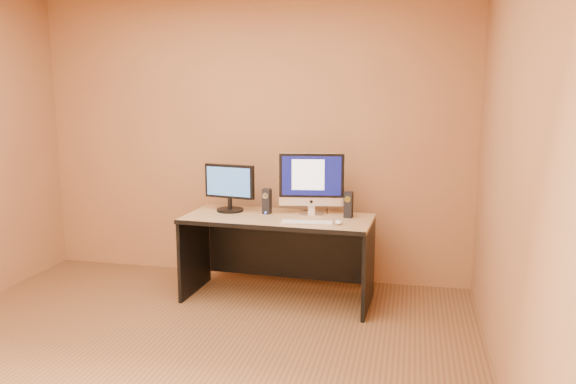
# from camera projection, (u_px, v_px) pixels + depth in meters

# --- Properties ---
(floor) EXTENTS (4.00, 4.00, 0.00)m
(floor) POSITION_uv_depth(u_px,v_px,m) (161.00, 376.00, 3.43)
(floor) COLOR brown
(floor) RESTS_ON ground
(walls) EXTENTS (4.00, 4.00, 2.60)m
(walls) POSITION_uv_depth(u_px,v_px,m) (152.00, 165.00, 3.20)
(walls) COLOR #9A6A3E
(walls) RESTS_ON ground
(desk) EXTENTS (1.55, 0.73, 0.71)m
(desk) POSITION_uv_depth(u_px,v_px,m) (278.00, 258.00, 4.64)
(desk) COLOR tan
(desk) RESTS_ON ground
(imac) EXTENTS (0.57, 0.28, 0.52)m
(imac) POSITION_uv_depth(u_px,v_px,m) (311.00, 183.00, 4.61)
(imac) COLOR silver
(imac) RESTS_ON desk
(second_monitor) EXTENTS (0.49, 0.30, 0.40)m
(second_monitor) POSITION_uv_depth(u_px,v_px,m) (230.00, 188.00, 4.76)
(second_monitor) COLOR black
(second_monitor) RESTS_ON desk
(speaker_left) EXTENTS (0.07, 0.07, 0.21)m
(speaker_left) POSITION_uv_depth(u_px,v_px,m) (267.00, 201.00, 4.68)
(speaker_left) COLOR black
(speaker_left) RESTS_ON desk
(speaker_right) EXTENTS (0.07, 0.08, 0.21)m
(speaker_right) POSITION_uv_depth(u_px,v_px,m) (348.00, 205.00, 4.54)
(speaker_right) COLOR black
(speaker_right) RESTS_ON desk
(keyboard) EXTENTS (0.42, 0.15, 0.02)m
(keyboard) POSITION_uv_depth(u_px,v_px,m) (307.00, 222.00, 4.35)
(keyboard) COLOR silver
(keyboard) RESTS_ON desk
(mouse) EXTENTS (0.06, 0.10, 0.03)m
(mouse) POSITION_uv_depth(u_px,v_px,m) (339.00, 222.00, 4.32)
(mouse) COLOR silver
(mouse) RESTS_ON desk
(cable_a) EXTENTS (0.04, 0.21, 0.01)m
(cable_a) POSITION_uv_depth(u_px,v_px,m) (327.00, 211.00, 4.78)
(cable_a) COLOR black
(cable_a) RESTS_ON desk
(cable_b) EXTENTS (0.10, 0.14, 0.01)m
(cable_b) POSITION_uv_depth(u_px,v_px,m) (308.00, 210.00, 4.82)
(cable_b) COLOR black
(cable_b) RESTS_ON desk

